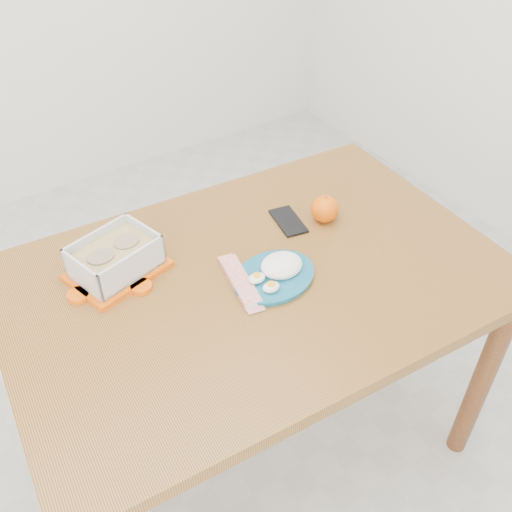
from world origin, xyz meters
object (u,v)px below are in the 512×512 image
rice_plate (277,272)px  smartphone (288,221)px  dining_table (256,300)px  orange_fruit (325,209)px  food_container (115,258)px

rice_plate → smartphone: (0.16, 0.17, -0.02)m
dining_table → smartphone: bearing=37.5°
dining_table → orange_fruit: orange_fruit is taller
dining_table → food_container: bearing=149.4°
dining_table → rice_plate: rice_plate is taller
dining_table → rice_plate: bearing=-44.5°
smartphone → rice_plate: bearing=-122.0°
dining_table → food_container: size_ratio=4.85×
rice_plate → orange_fruit: bearing=17.1°
dining_table → smartphone: 0.26m
dining_table → food_container: food_container is taller
orange_fruit → rice_plate: 0.28m
orange_fruit → food_container: bearing=169.1°
orange_fruit → smartphone: orange_fruit is taller
food_container → rice_plate: 0.41m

